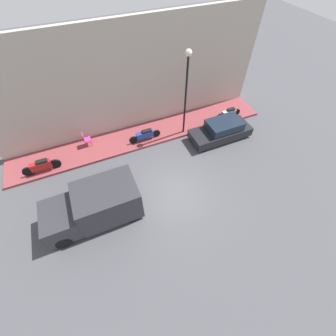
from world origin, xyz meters
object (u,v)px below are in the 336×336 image
object	(u,v)px
motorcycle_blue	(145,135)
cafe_chair	(86,139)
scooter_silver	(229,113)
parked_car	(221,130)
delivery_van	(94,206)
streetlamp	(187,82)
motorcycle_red	(41,166)

from	to	relation	value
motorcycle_blue	cafe_chair	xyz separation A→B (m)	(0.99, 3.57, 0.13)
scooter_silver	parked_car	bearing A→B (deg)	133.43
scooter_silver	motorcycle_blue	bearing A→B (deg)	88.46
delivery_van	cafe_chair	distance (m)	5.26
motorcycle_blue	streetlamp	size ratio (longest dim) A/B	0.39
delivery_van	motorcycle_red	distance (m)	4.66
scooter_silver	motorcycle_red	distance (m)	12.53
motorcycle_red	motorcycle_blue	bearing A→B (deg)	-88.26
delivery_van	cafe_chair	bearing A→B (deg)	-4.89
delivery_van	parked_car	bearing A→B (deg)	-73.23
motorcycle_red	streetlamp	xyz separation A→B (m)	(-0.05, -8.94, 3.14)
delivery_van	motorcycle_blue	distance (m)	5.86
parked_car	cafe_chair	xyz separation A→B (m)	(2.60, 8.28, 0.08)
delivery_van	scooter_silver	size ratio (longest dim) A/B	2.31
scooter_silver	motorcycle_red	size ratio (longest dim) A/B	0.92
parked_car	streetlamp	size ratio (longest dim) A/B	0.74
scooter_silver	motorcycle_red	world-z (taller)	motorcycle_red
delivery_van	streetlamp	world-z (taller)	streetlamp
parked_car	motorcycle_blue	xyz separation A→B (m)	(1.61, 4.71, -0.05)
motorcycle_red	cafe_chair	bearing A→B (deg)	-66.55
streetlamp	cafe_chair	distance (m)	7.04
scooter_silver	cafe_chair	distance (m)	9.88
delivery_van	cafe_chair	xyz separation A→B (m)	(5.23, -0.45, -0.33)
parked_car	motorcycle_red	bearing A→B (deg)	82.67
motorcycle_blue	delivery_van	bearing A→B (deg)	136.53
scooter_silver	streetlamp	distance (m)	4.82
motorcycle_red	streetlamp	distance (m)	9.48
parked_car	cafe_chair	bearing A→B (deg)	72.57
motorcycle_blue	cafe_chair	size ratio (longest dim) A/B	2.19
delivery_van	motorcycle_blue	xyz separation A→B (m)	(4.24, -4.02, -0.46)
motorcycle_blue	cafe_chair	distance (m)	3.71
delivery_van	cafe_chair	size ratio (longest dim) A/B	4.63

